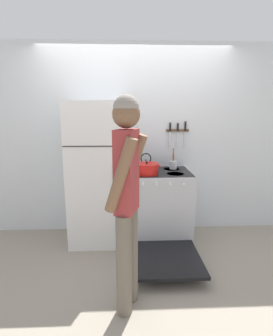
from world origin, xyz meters
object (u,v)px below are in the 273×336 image
object	(u,v)px
stove_range	(159,207)
tea_kettle	(146,165)
utensil_jar	(173,164)
refrigerator	(97,174)
dutch_oven_pot	(147,169)
person	(127,194)

from	to	relation	value
stove_range	tea_kettle	world-z (taller)	tea_kettle
stove_range	utensil_jar	distance (m)	0.59
refrigerator	dutch_oven_pot	xyz separation A→B (m)	(0.61, -0.14, 0.09)
person	dutch_oven_pot	bearing A→B (deg)	6.34
tea_kettle	person	world-z (taller)	person
refrigerator	tea_kettle	world-z (taller)	refrigerator
person	refrigerator	bearing A→B (deg)	35.33
utensil_jar	person	distance (m)	1.51
stove_range	dutch_oven_pot	distance (m)	0.57
utensil_jar	person	size ratio (longest dim) A/B	0.15
person	tea_kettle	bearing A→B (deg)	8.15
stove_range	dutch_oven_pot	world-z (taller)	dutch_oven_pot
stove_range	tea_kettle	bearing A→B (deg)	133.75
stove_range	utensil_jar	xyz separation A→B (m)	(0.20, 0.18, 0.53)
dutch_oven_pot	refrigerator	bearing A→B (deg)	166.72
dutch_oven_pot	person	world-z (taller)	person
refrigerator	stove_range	bearing A→B (deg)	-3.73
refrigerator	dutch_oven_pot	bearing A→B (deg)	-13.28
stove_range	dutch_oven_pot	xyz separation A→B (m)	(-0.18, -0.09, 0.53)
tea_kettle	person	xyz separation A→B (m)	(-0.26, -1.37, 0.04)
refrigerator	stove_range	distance (m)	0.91
tea_kettle	utensil_jar	size ratio (longest dim) A/B	0.84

